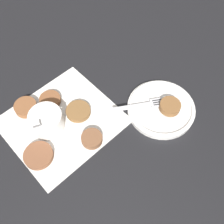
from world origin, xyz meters
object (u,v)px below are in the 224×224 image
object	(u,v)px
serving_plate	(161,108)
fritter_on_plate	(170,106)
sauce_bowl	(47,121)
fork	(150,104)

from	to	relation	value
serving_plate	fritter_on_plate	world-z (taller)	fritter_on_plate
sauce_bowl	serving_plate	xyz separation A→B (m)	(0.28, -0.15, -0.02)
fork	sauce_bowl	bearing A→B (deg)	154.51
sauce_bowl	fritter_on_plate	size ratio (longest dim) A/B	1.79
fritter_on_plate	fork	bearing A→B (deg)	128.36
sauce_bowl	fork	bearing A→B (deg)	-25.49
fritter_on_plate	fork	distance (m)	0.06
serving_plate	fork	xyz separation A→B (m)	(-0.02, 0.02, 0.01)
serving_plate	fritter_on_plate	xyz separation A→B (m)	(0.01, -0.02, 0.02)
fork	serving_plate	bearing A→B (deg)	-47.62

